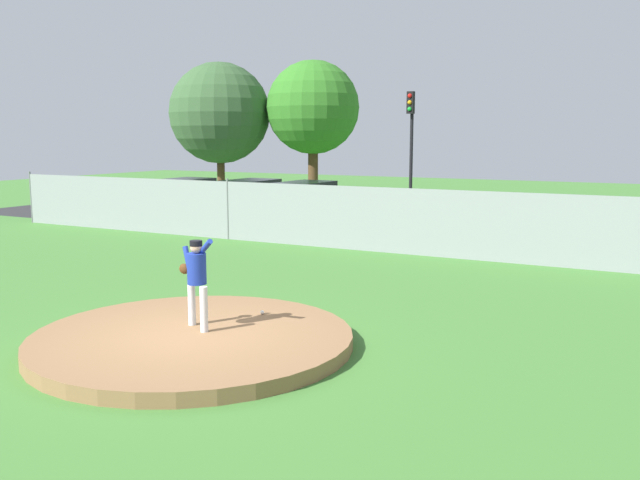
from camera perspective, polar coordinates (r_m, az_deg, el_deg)
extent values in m
plane|color=#427A33|center=(16.50, 2.44, -3.32)|extent=(80.00, 80.00, 0.00)
cube|color=#2B2B2D|center=(24.34, 11.06, 0.43)|extent=(44.00, 7.00, 0.01)
cylinder|color=olive|center=(11.51, -10.63, -8.21)|extent=(5.29, 5.29, 0.23)
cylinder|color=silver|center=(11.85, -10.71, -5.23)|extent=(0.13, 0.13, 0.76)
cylinder|color=silver|center=(11.40, -9.72, -5.76)|extent=(0.13, 0.13, 0.76)
cylinder|color=navy|center=(11.49, -10.31, -2.38)|extent=(0.32, 0.32, 0.52)
cylinder|color=navy|center=(11.32, -9.64, -0.66)|extent=(0.47, 0.31, 0.36)
cylinder|color=navy|center=(11.57, -11.03, -1.65)|extent=(0.29, 0.21, 0.46)
ellipsoid|color=#4C2D14|center=(11.72, -11.31, -2.38)|extent=(0.20, 0.12, 0.18)
sphere|color=tan|center=(11.43, -10.36, -0.61)|extent=(0.20, 0.20, 0.20)
cylinder|color=black|center=(11.41, -10.37, -0.26)|extent=(0.21, 0.21, 0.09)
sphere|color=white|center=(12.45, -4.88, -6.07)|extent=(0.07, 0.07, 0.07)
cube|color=gray|center=(19.98, 7.38, 1.55)|extent=(32.01, 0.03, 1.94)
cylinder|color=slate|center=(29.60, -23.08, 3.33)|extent=(0.07, 0.07, 2.04)
cylinder|color=slate|center=(22.99, -7.74, 2.60)|extent=(0.07, 0.07, 2.04)
cube|color=#146066|center=(29.87, -11.26, 3.17)|extent=(1.80, 4.32, 0.65)
cube|color=black|center=(29.81, -11.30, 4.43)|extent=(1.65, 2.38, 0.66)
cylinder|color=black|center=(30.94, -9.68, 2.80)|extent=(1.85, 0.65, 0.64)
cylinder|color=black|center=(28.88, -12.91, 2.29)|extent=(1.85, 0.65, 0.64)
cube|color=slate|center=(26.46, -1.29, 2.72)|extent=(1.89, 4.52, 0.72)
cube|color=black|center=(26.40, -1.30, 4.20)|extent=(1.67, 2.51, 0.65)
cylinder|color=black|center=(27.68, 0.21, 2.24)|extent=(1.79, 0.72, 0.64)
cylinder|color=black|center=(25.35, -2.92, 1.63)|extent=(1.79, 0.72, 0.64)
cube|color=silver|center=(28.39, -5.88, 3.13)|extent=(1.81, 4.36, 0.77)
cube|color=black|center=(28.34, -5.90, 4.48)|extent=(1.65, 2.40, 0.57)
cylinder|color=black|center=(29.55, -4.40, 2.62)|extent=(1.84, 0.66, 0.64)
cylinder|color=black|center=(27.34, -7.45, 2.08)|extent=(1.84, 0.66, 0.64)
cone|color=orange|center=(24.92, 3.19, 1.41)|extent=(0.32, 0.32, 0.55)
cube|color=black|center=(24.95, 3.18, 0.82)|extent=(0.40, 0.40, 0.03)
cylinder|color=black|center=(28.91, 7.66, 7.03)|extent=(0.14, 0.14, 5.26)
cube|color=black|center=(28.76, 7.62, 11.36)|extent=(0.28, 0.24, 0.90)
sphere|color=red|center=(28.67, 7.55, 11.91)|extent=(0.18, 0.18, 0.18)
sphere|color=orange|center=(28.65, 7.54, 11.38)|extent=(0.18, 0.18, 0.18)
sphere|color=green|center=(28.64, 7.53, 10.84)|extent=(0.18, 0.18, 0.18)
cylinder|color=#4C331E|center=(38.17, -8.31, 5.53)|extent=(0.43, 0.43, 2.77)
sphere|color=#355830|center=(38.14, -8.42, 10.49)|extent=(5.49, 5.49, 5.49)
cylinder|color=#4C331E|center=(36.91, -0.59, 5.87)|extent=(0.54, 0.54, 3.22)
sphere|color=#317423|center=(36.90, -0.60, 11.07)|extent=(4.97, 4.97, 4.97)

